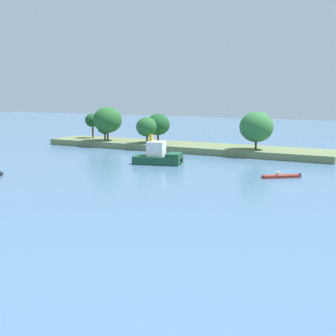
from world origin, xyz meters
TOP-DOWN VIEW (x-y plane):
  - treeline_island at (-19.17, 72.38)m, footprint 66.61×11.16m
  - tugboat at (-11.74, 53.30)m, footprint 9.28×6.34m
  - small_motorboat at (11.22, 50.34)m, footprint 5.30×4.54m

SIDE VIEW (x-z plane):
  - small_motorboat at x=11.22m, z-range -0.23..0.67m
  - tugboat at x=-11.74m, z-range -1.26..3.98m
  - treeline_island at x=-19.17m, z-range -1.60..7.69m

